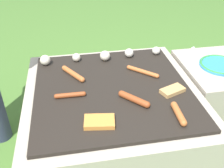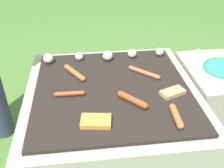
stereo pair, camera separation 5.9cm
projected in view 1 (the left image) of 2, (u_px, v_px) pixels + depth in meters
The scene contains 13 objects.
ground_plane at pixel (112, 142), 1.50m from camera, with size 14.00×14.00×0.00m, color #47702D.
grill at pixel (112, 117), 1.40m from camera, with size 0.85×0.85×0.38m.
side_ledge at pixel (212, 93), 1.58m from camera, with size 0.39×0.47×0.38m.
sausage_mid_right at pixel (73, 74), 1.37m from camera, with size 0.11×0.16×0.03m.
sausage_front_center at pixel (134, 99), 1.19m from camera, with size 0.12×0.13×0.03m.
sausage_back_center at pixel (143, 71), 1.39m from camera, with size 0.15×0.14×0.02m.
sausage_back_right at pixel (179, 113), 1.10m from camera, with size 0.03×0.15×0.03m.
sausage_front_right at pixel (70, 95), 1.22m from camera, with size 0.15×0.02×0.02m.
bread_slice_center at pixel (99, 122), 1.07m from camera, with size 0.13×0.10×0.02m.
bread_slice_left at pixel (173, 90), 1.25m from camera, with size 0.13×0.10×0.02m.
mushroom_row at pixel (98, 56), 1.51m from camera, with size 0.70×0.07×0.06m.
plate_colorful at pixel (220, 65), 1.46m from camera, with size 0.23×0.23×0.02m.
fork_utensil at pixel (202, 51), 1.61m from camera, with size 0.10×0.15×0.01m.
Camera 1 is at (-0.19, -1.05, 1.12)m, focal length 42.00 mm.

